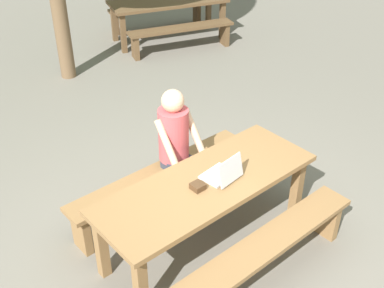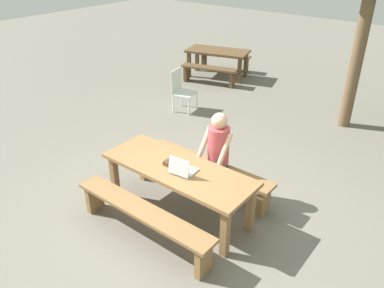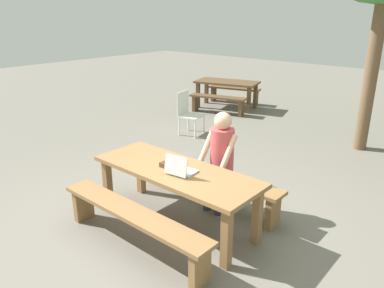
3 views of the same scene
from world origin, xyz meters
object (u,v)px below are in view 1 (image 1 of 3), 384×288
Objects in this scene: small_pouch at (198,186)px; picnic_table_rear at (168,5)px; laptop at (223,173)px; picnic_table_front at (207,190)px; person_seated at (176,140)px.

small_pouch is 0.05× the size of picnic_table_rear.
picnic_table_rear is (2.94, 4.51, -0.14)m from laptop.
picnic_table_front is 19.13× the size of small_pouch.
small_pouch is (-0.27, 0.03, -0.03)m from laptop.
picnic_table_front is 6.43× the size of laptop.
laptop is 0.14× the size of picnic_table_rear.
small_pouch reaches higher than picnic_table_rear.
picnic_table_front is 1.62× the size of person_seated.
small_pouch reaches higher than picnic_table_front.
laptop is 0.27m from small_pouch.
laptop reaches higher than picnic_table_rear.
picnic_table_front is 0.93× the size of picnic_table_rear.
laptop is at bearing -93.00° from person_seated.
small_pouch is 0.08× the size of person_seated.
picnic_table_front is at bearing -32.09° from laptop.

